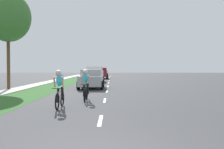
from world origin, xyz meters
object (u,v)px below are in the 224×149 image
cyclist_lead (61,89)px  cyclist_trailing (87,85)px  street_tree_near (9,17)px  suv_white (96,74)px  sedan_silver (93,79)px  pickup_maroon (102,73)px

cyclist_lead → cyclist_trailing: 2.59m
cyclist_trailing → street_tree_near: bearing=134.1°
suv_white → street_tree_near: size_ratio=0.64×
sedan_silver → street_tree_near: 7.83m
pickup_maroon → suv_white: bearing=-92.2°
sedan_silver → pickup_maroon: 18.27m
cyclist_lead → cyclist_trailing: same height
cyclist_lead → pickup_maroon: pickup_maroon is taller
cyclist_trailing → pickup_maroon: 26.27m
cyclist_trailing → cyclist_lead: bearing=-108.4°
sedan_silver → pickup_maroon: pickup_maroon is taller
cyclist_lead → cyclist_trailing: (0.82, 2.46, 0.00)m
cyclist_lead → sedan_silver: (0.49, 10.45, -0.04)m
cyclist_trailing → sedan_silver: cyclist_trailing is taller
sedan_silver → cyclist_trailing: bearing=-87.6°
suv_white → street_tree_near: street_tree_near is taller
cyclist_trailing → pickup_maroon: bearing=90.9°
cyclist_lead → pickup_maroon: size_ratio=0.34×
pickup_maroon → street_tree_near: (-6.09, -19.57, 4.62)m
street_tree_near → cyclist_trailing: bearing=-45.9°
pickup_maroon → sedan_silver: bearing=-89.8°
cyclist_lead → suv_white: size_ratio=0.37×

